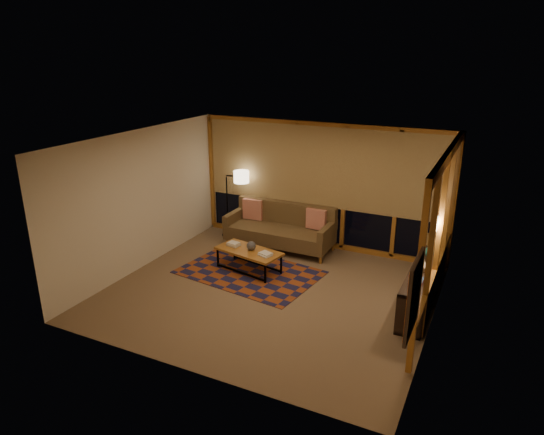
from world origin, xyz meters
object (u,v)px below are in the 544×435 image
at_px(sofa, 280,228).
at_px(bookshelf, 424,281).
at_px(coffee_table, 249,260).
at_px(floor_lamp, 227,203).

xyz_separation_m(sofa, bookshelf, (3.19, -0.99, -0.13)).
relative_size(coffee_table, bookshelf, 0.48).
bearing_deg(coffee_table, bookshelf, 16.68).
xyz_separation_m(sofa, floor_lamp, (-1.40, 0.18, 0.32)).
height_order(coffee_table, bookshelf, bookshelf).
relative_size(sofa, coffee_table, 1.77).
bearing_deg(bookshelf, sofa, 162.67).
relative_size(coffee_table, floor_lamp, 0.83).
bearing_deg(floor_lamp, sofa, -14.98).
bearing_deg(sofa, coffee_table, -92.21).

